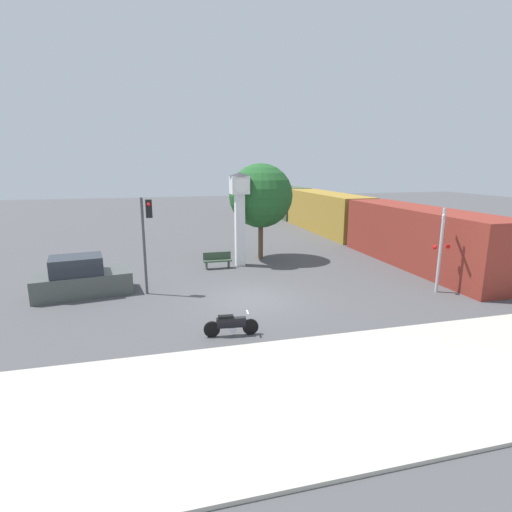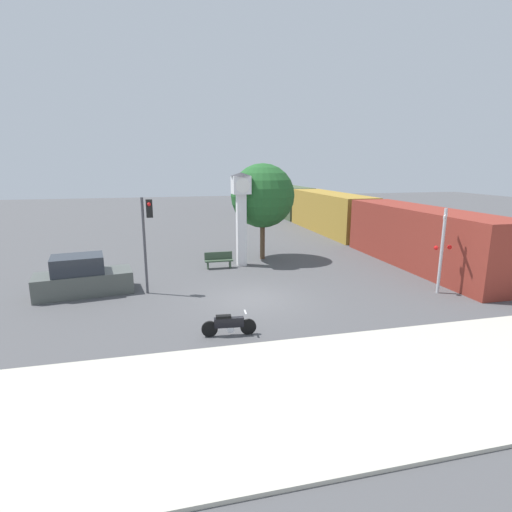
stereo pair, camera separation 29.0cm
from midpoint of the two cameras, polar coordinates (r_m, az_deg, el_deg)
The scene contains 10 objects.
ground_plane at distance 17.71m, azimuth -0.03°, elevation -6.21°, with size 120.00×120.00×0.00m, color #4C4C4F.
sidewalk_strip at distance 11.18m, azimuth 9.57°, elevation -18.23°, with size 36.00×6.00×0.10m.
motorcycle at distance 14.02m, azimuth -3.30°, elevation -9.74°, with size 1.90×0.41×0.84m.
clock_tower at distance 23.05m, azimuth -1.78°, elevation 7.26°, with size 1.21×1.21×5.39m.
freight_train at distance 36.07m, azimuth 10.72°, elevation 6.15°, with size 2.80×38.45×3.40m.
traffic_light at distance 18.47m, azimuth -14.89°, elevation 3.83°, with size 0.50×0.35×4.41m.
railroad_crossing_signal at distance 19.97m, azimuth 25.43°, elevation 1.07°, with size 0.90×0.82×3.92m.
street_tree at distance 24.66m, azimuth 1.29°, elevation 8.58°, with size 3.90×3.90×5.91m.
bench at distance 22.94m, azimuth -4.98°, elevation -0.53°, with size 1.60×0.44×0.92m.
parked_car at distance 19.86m, azimuth -23.17°, elevation -2.89°, with size 4.43×2.44×1.80m.
Camera 2 is at (-3.80, -16.30, 5.79)m, focal length 28.00 mm.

